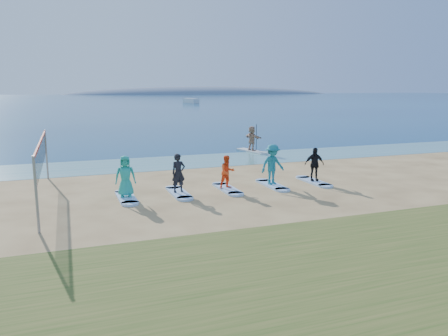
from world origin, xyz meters
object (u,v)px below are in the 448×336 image
object	(u,v)px
student_1	(178,173)
paddleboarder	(252,138)
student_4	(314,164)
paddleboard	(252,151)
surfboard_3	(272,185)
boat_offshore_b	(191,103)
surfboard_1	(179,193)
student_2	(227,172)
surfboard_4	(314,182)
student_3	(273,164)
surfboard_2	(227,189)
surfboard_0	(126,197)
volleyball_net	(41,154)
student_0	(125,176)

from	to	relation	value
student_1	paddleboarder	bearing A→B (deg)	44.81
paddleboarder	student_4	size ratio (longest dim) A/B	1.07
paddleboard	surfboard_3	xyz separation A→B (m)	(-3.63, -10.52, -0.01)
surfboard_3	boat_offshore_b	bearing A→B (deg)	75.83
surfboard_1	student_2	distance (m)	2.41
surfboard_4	student_4	world-z (taller)	student_4
paddleboarder	student_4	bearing A→B (deg)	156.01
student_3	surfboard_2	bearing A→B (deg)	170.96
surfboard_1	surfboard_2	size ratio (longest dim) A/B	1.00
student_4	paddleboarder	bearing A→B (deg)	96.67
boat_offshore_b	surfboard_3	xyz separation A→B (m)	(-27.90, -110.50, 0.04)
boat_offshore_b	surfboard_0	distance (m)	115.82
surfboard_0	boat_offshore_b	bearing A→B (deg)	72.56
volleyball_net	surfboard_1	xyz separation A→B (m)	(5.48, -1.01, -1.86)
student_2	paddleboard	bearing A→B (deg)	54.28
surfboard_1	student_1	xyz separation A→B (m)	(0.00, 0.00, 0.89)
volleyball_net	student_3	xyz separation A→B (m)	(10.02, -1.01, -0.87)
surfboard_1	student_1	world-z (taller)	student_1
student_1	surfboard_4	xyz separation A→B (m)	(6.82, 0.00, -0.89)
surfboard_3	student_0	bearing A→B (deg)	180.00
surfboard_2	paddleboard	bearing A→B (deg)	60.73
surfboard_3	surfboard_2	bearing A→B (deg)	180.00
surfboard_1	surfboard_2	distance (m)	2.27
surfboard_1	student_3	size ratio (longest dim) A/B	1.16
volleyball_net	surfboard_3	size ratio (longest dim) A/B	4.13
student_3	surfboard_1	bearing A→B (deg)	170.96
paddleboard	surfboard_0	xyz separation A→B (m)	(-10.44, -10.52, -0.01)
paddleboarder	surfboard_0	world-z (taller)	paddleboarder
boat_offshore_b	student_1	size ratio (longest dim) A/B	4.01
student_0	surfboard_4	xyz separation A→B (m)	(9.09, 0.00, -0.91)
volleyball_net	student_3	size ratio (longest dim) A/B	4.79
student_1	surfboard_4	distance (m)	6.87
surfboard_3	surfboard_4	world-z (taller)	same
paddleboard	surfboard_1	world-z (taller)	paddleboard
volleyball_net	student_2	distance (m)	7.89
paddleboarder	student_2	bearing A→B (deg)	134.08
boat_offshore_b	student_0	size ratio (longest dim) A/B	3.92
paddleboard	surfboard_2	xyz separation A→B (m)	(-5.90, -10.52, -0.01)
paddleboarder	surfboard_2	bearing A→B (deg)	134.08
surfboard_1	surfboard_3	world-z (taller)	same
student_4	surfboard_0	bearing A→B (deg)	-166.00
student_0	surfboard_1	world-z (taller)	student_0
surfboard_1	surfboard_0	bearing A→B (deg)	180.00
volleyball_net	surfboard_0	bearing A→B (deg)	-17.44
surfboard_1	surfboard_3	distance (m)	4.54
paddleboarder	surfboard_2	world-z (taller)	paddleboarder
student_0	student_4	world-z (taller)	student_0
surfboard_0	surfboard_3	distance (m)	6.82
surfboard_0	student_0	distance (m)	0.91
surfboard_4	surfboard_2	bearing A→B (deg)	180.00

